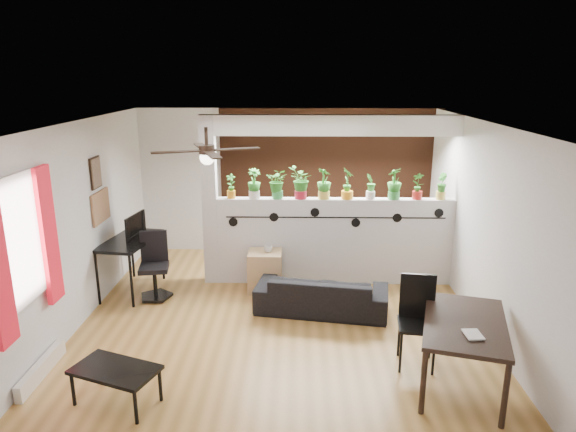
{
  "coord_description": "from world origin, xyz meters",
  "views": [
    {
      "loc": [
        0.23,
        -6.06,
        3.18
      ],
      "look_at": [
        0.1,
        0.6,
        1.32
      ],
      "focal_mm": 32.0,
      "sensor_mm": 36.0,
      "label": 1
    }
  ],
  "objects": [
    {
      "name": "potted_plant_3",
      "position": [
        0.27,
        1.5,
        1.61
      ],
      "size": [
        0.31,
        0.33,
        0.49
      ],
      "color": "#AC1B30",
      "rests_on": "partition_wall"
    },
    {
      "name": "dining_table",
      "position": [
        1.96,
        -1.25,
        0.65
      ],
      "size": [
        1.14,
        1.5,
        0.73
      ],
      "color": "black",
      "rests_on": "ground"
    },
    {
      "name": "room_shell",
      "position": [
        0.0,
        0.0,
        1.3
      ],
      "size": [
        6.3,
        7.1,
        2.9
      ],
      "color": "olive",
      "rests_on": "ground"
    },
    {
      "name": "computer_desk",
      "position": [
        -2.25,
        1.08,
        0.74
      ],
      "size": [
        0.77,
        1.21,
        0.82
      ],
      "color": "black",
      "rests_on": "ground"
    },
    {
      "name": "potted_plant_0",
      "position": [
        -0.78,
        1.5,
        1.55
      ],
      "size": [
        0.19,
        0.16,
        0.38
      ],
      "color": "orange",
      "rests_on": "partition_wall"
    },
    {
      "name": "potted_plant_6",
      "position": [
        1.33,
        1.5,
        1.56
      ],
      "size": [
        0.2,
        0.23,
        0.39
      ],
      "color": "silver",
      "rests_on": "partition_wall"
    },
    {
      "name": "potted_plant_8",
      "position": [
        2.03,
        1.5,
        1.57
      ],
      "size": [
        0.22,
        0.18,
        0.41
      ],
      "color": "red",
      "rests_on": "partition_wall"
    },
    {
      "name": "potted_plant_2",
      "position": [
        -0.08,
        1.5,
        1.59
      ],
      "size": [
        0.26,
        0.22,
        0.45
      ],
      "color": "#349047",
      "rests_on": "partition_wall"
    },
    {
      "name": "office_chair",
      "position": [
        -1.85,
        0.87,
        0.43
      ],
      "size": [
        0.5,
        0.5,
        0.96
      ],
      "color": "black",
      "rests_on": "ground"
    },
    {
      "name": "potted_plant_9",
      "position": [
        2.38,
        1.5,
        1.56
      ],
      "size": [
        0.17,
        0.21,
        0.4
      ],
      "color": "gold",
      "rests_on": "partition_wall"
    },
    {
      "name": "folding_chair",
      "position": [
        1.57,
        -0.8,
        0.61
      ],
      "size": [
        0.47,
        0.47,
        1.03
      ],
      "color": "black",
      "rests_on": "ground"
    },
    {
      "name": "corkboard",
      "position": [
        -2.58,
        0.95,
        1.35
      ],
      "size": [
        0.03,
        0.6,
        0.45
      ],
      "primitive_type": "cube",
      "color": "brown",
      "rests_on": "room_shell"
    },
    {
      "name": "ceiling_header",
      "position": [
        0.8,
        1.5,
        2.45
      ],
      "size": [
        3.6,
        0.18,
        0.3
      ],
      "primitive_type": "cube",
      "color": "silver",
      "rests_on": "room_shell"
    },
    {
      "name": "vine_decal",
      "position": [
        0.8,
        1.4,
        1.08
      ],
      "size": [
        3.31,
        0.01,
        0.3
      ],
      "color": "black",
      "rests_on": "partition_wall"
    },
    {
      "name": "coffee_table",
      "position": [
        -1.55,
        -1.65,
        0.35
      ],
      "size": [
        0.95,
        0.73,
        0.39
      ],
      "color": "black",
      "rests_on": "ground"
    },
    {
      "name": "potted_plant_5",
      "position": [
        0.98,
        1.5,
        1.6
      ],
      "size": [
        0.28,
        0.31,
        0.48
      ],
      "color": "orange",
      "rests_on": "partition_wall"
    },
    {
      "name": "cube_shelf",
      "position": [
        -0.26,
        1.16,
        0.3
      ],
      "size": [
        0.5,
        0.44,
        0.61
      ],
      "primitive_type": "cube",
      "rotation": [
        0.0,
        0.0,
        -0.0
      ],
      "color": "tan",
      "rests_on": "ground"
    },
    {
      "name": "framed_art",
      "position": [
        -2.58,
        0.9,
        1.85
      ],
      "size": [
        0.03,
        0.34,
        0.44
      ],
      "color": "#8C7259",
      "rests_on": "room_shell"
    },
    {
      "name": "potted_plant_1",
      "position": [
        -0.43,
        1.5,
        1.59
      ],
      "size": [
        0.29,
        0.27,
        0.45
      ],
      "color": "silver",
      "rests_on": "partition_wall"
    },
    {
      "name": "sofa",
      "position": [
        0.57,
        0.46,
        0.25
      ],
      "size": [
        1.8,
        0.94,
        0.5
      ],
      "primitive_type": "imported",
      "rotation": [
        0.0,
        0.0,
        2.98
      ],
      "color": "black",
      "rests_on": "ground"
    },
    {
      "name": "pier_column",
      "position": [
        -1.11,
        1.5,
        1.3
      ],
      "size": [
        0.22,
        0.2,
        2.6
      ],
      "primitive_type": "cube",
      "color": "#BCBCC1",
      "rests_on": "ground"
    },
    {
      "name": "potted_plant_7",
      "position": [
        1.68,
        1.5,
        1.6
      ],
      "size": [
        0.32,
        0.31,
        0.47
      ],
      "color": "#338E40",
      "rests_on": "partition_wall"
    },
    {
      "name": "ceiling_fan",
      "position": [
        -0.8,
        -0.3,
        2.31
      ],
      "size": [
        1.19,
        1.19,
        0.43
      ],
      "color": "black",
      "rests_on": "room_shell"
    },
    {
      "name": "book",
      "position": [
        1.86,
        -1.55,
        0.74
      ],
      "size": [
        0.17,
        0.23,
        0.02
      ],
      "primitive_type": "imported",
      "rotation": [
        0.0,
        0.0,
        0.05
      ],
      "color": "gray",
      "rests_on": "dining_table"
    },
    {
      "name": "partition_wall",
      "position": [
        0.8,
        1.5,
        0.68
      ],
      "size": [
        3.6,
        0.18,
        1.35
      ],
      "primitive_type": "cube",
      "color": "#BCBCC1",
      "rests_on": "ground"
    },
    {
      "name": "potted_plant_4",
      "position": [
        0.62,
        1.5,
        1.6
      ],
      "size": [
        0.31,
        0.31,
        0.47
      ],
      "color": "gold",
      "rests_on": "partition_wall"
    },
    {
      "name": "window_assembly",
      "position": [
        -2.56,
        -1.2,
        1.51
      ],
      "size": [
        0.09,
        1.3,
        1.55
      ],
      "color": "white",
      "rests_on": "room_shell"
    },
    {
      "name": "monitor",
      "position": [
        -2.25,
        1.23,
        0.92
      ],
      "size": [
        0.34,
        0.11,
        0.19
      ],
      "primitive_type": "imported",
      "rotation": [
        0.0,
        0.0,
        1.41
      ],
      "color": "black",
      "rests_on": "computer_desk"
    },
    {
      "name": "brick_panel",
      "position": [
        0.8,
        2.97,
        1.3
      ],
      "size": [
        3.9,
        0.05,
        2.6
      ],
      "primitive_type": "cube",
      "color": "brown",
      "rests_on": "ground"
    },
    {
      "name": "baseboard_heater",
      "position": [
        -2.54,
        -1.2,
        0.09
      ],
      "size": [
        0.08,
        1.0,
        0.18
      ],
      "primitive_type": "cube",
      "color": "silver",
      "rests_on": "ground"
    },
    {
      "name": "cup",
      "position": [
        -0.21,
        1.16,
        0.66
      ],
      "size": [
        0.14,
        0.14,
        0.1
      ],
      "primitive_type": "imported",
      "rotation": [
        0.0,
        0.0,
        0.17
      ],
      "color": "gray",
      "rests_on": "cube_shelf"
    }
  ]
}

